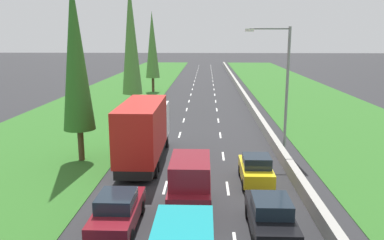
{
  "coord_description": "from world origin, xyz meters",
  "views": [
    {
      "loc": [
        0.52,
        0.53,
        8.27
      ],
      "look_at": [
        -0.88,
        38.23,
        0.21
      ],
      "focal_mm": 36.38,
      "sensor_mm": 36.0,
      "label": 1
    }
  ],
  "objects_px": {
    "yellow_hatchback_right_lane": "(256,169)",
    "red_box_truck_left_lane": "(144,130)",
    "maroon_van_centre_lane": "(190,186)",
    "maroon_sedan_left_lane": "(118,211)",
    "poplar_tree_fourth": "(152,45)",
    "poplar_tree_second": "(75,54)",
    "black_sedan_right_lane": "(271,216)",
    "street_light_mast": "(283,81)",
    "poplar_tree_third": "(131,38)"
  },
  "relations": [
    {
      "from": "poplar_tree_third",
      "to": "poplar_tree_fourth",
      "type": "xyz_separation_m",
      "value": [
        -0.1,
        17.23,
        -1.07
      ]
    },
    {
      "from": "poplar_tree_second",
      "to": "street_light_mast",
      "type": "xyz_separation_m",
      "value": [
        13.92,
        2.78,
        -1.94
      ]
    },
    {
      "from": "poplar_tree_second",
      "to": "poplar_tree_fourth",
      "type": "relative_size",
      "value": 1.01
    },
    {
      "from": "yellow_hatchback_right_lane",
      "to": "poplar_tree_second",
      "type": "height_order",
      "value": "poplar_tree_second"
    },
    {
      "from": "maroon_van_centre_lane",
      "to": "poplar_tree_third",
      "type": "bearing_deg",
      "value": 106.59
    },
    {
      "from": "yellow_hatchback_right_lane",
      "to": "poplar_tree_fourth",
      "type": "bearing_deg",
      "value": 106.28
    },
    {
      "from": "yellow_hatchback_right_lane",
      "to": "maroon_van_centre_lane",
      "type": "bearing_deg",
      "value": -131.3
    },
    {
      "from": "maroon_sedan_left_lane",
      "to": "maroon_van_centre_lane",
      "type": "bearing_deg",
      "value": 26.26
    },
    {
      "from": "yellow_hatchback_right_lane",
      "to": "red_box_truck_left_lane",
      "type": "bearing_deg",
      "value": 151.89
    },
    {
      "from": "street_light_mast",
      "to": "yellow_hatchback_right_lane",
      "type": "bearing_deg",
      "value": -111.2
    },
    {
      "from": "maroon_van_centre_lane",
      "to": "poplar_tree_third",
      "type": "xyz_separation_m",
      "value": [
        -7.36,
        24.72,
        6.76
      ]
    },
    {
      "from": "black_sedan_right_lane",
      "to": "maroon_sedan_left_lane",
      "type": "bearing_deg",
      "value": 178.01
    },
    {
      "from": "poplar_tree_third",
      "to": "poplar_tree_fourth",
      "type": "distance_m",
      "value": 17.26
    },
    {
      "from": "yellow_hatchback_right_lane",
      "to": "street_light_mast",
      "type": "bearing_deg",
      "value": 68.8
    },
    {
      "from": "maroon_van_centre_lane",
      "to": "poplar_tree_fourth",
      "type": "bearing_deg",
      "value": 100.09
    },
    {
      "from": "maroon_sedan_left_lane",
      "to": "red_box_truck_left_lane",
      "type": "xyz_separation_m",
      "value": [
        -0.27,
        9.37,
        1.37
      ]
    },
    {
      "from": "maroon_van_centre_lane",
      "to": "street_light_mast",
      "type": "relative_size",
      "value": 0.54
    },
    {
      "from": "maroon_van_centre_lane",
      "to": "maroon_sedan_left_lane",
      "type": "height_order",
      "value": "maroon_van_centre_lane"
    },
    {
      "from": "yellow_hatchback_right_lane",
      "to": "street_light_mast",
      "type": "distance_m",
      "value": 8.33
    },
    {
      "from": "red_box_truck_left_lane",
      "to": "poplar_tree_second",
      "type": "height_order",
      "value": "poplar_tree_second"
    },
    {
      "from": "black_sedan_right_lane",
      "to": "poplar_tree_fourth",
      "type": "distance_m",
      "value": 45.52
    },
    {
      "from": "maroon_van_centre_lane",
      "to": "maroon_sedan_left_lane",
      "type": "bearing_deg",
      "value": -153.74
    },
    {
      "from": "black_sedan_right_lane",
      "to": "yellow_hatchback_right_lane",
      "type": "distance_m",
      "value": 5.87
    },
    {
      "from": "maroon_van_centre_lane",
      "to": "maroon_sedan_left_lane",
      "type": "distance_m",
      "value": 3.55
    },
    {
      "from": "black_sedan_right_lane",
      "to": "poplar_tree_second",
      "type": "distance_m",
      "value": 16.16
    },
    {
      "from": "poplar_tree_fourth",
      "to": "black_sedan_right_lane",
      "type": "bearing_deg",
      "value": -75.93
    },
    {
      "from": "poplar_tree_third",
      "to": "maroon_sedan_left_lane",
      "type": "bearing_deg",
      "value": -80.87
    },
    {
      "from": "maroon_sedan_left_lane",
      "to": "street_light_mast",
      "type": "distance_m",
      "value": 15.99
    },
    {
      "from": "maroon_sedan_left_lane",
      "to": "red_box_truck_left_lane",
      "type": "distance_m",
      "value": 9.48
    },
    {
      "from": "maroon_sedan_left_lane",
      "to": "black_sedan_right_lane",
      "type": "bearing_deg",
      "value": -1.99
    },
    {
      "from": "yellow_hatchback_right_lane",
      "to": "poplar_tree_fourth",
      "type": "relative_size",
      "value": 0.32
    },
    {
      "from": "poplar_tree_fourth",
      "to": "maroon_sedan_left_lane",
      "type": "bearing_deg",
      "value": -84.32
    },
    {
      "from": "poplar_tree_second",
      "to": "street_light_mast",
      "type": "bearing_deg",
      "value": 11.3
    },
    {
      "from": "poplar_tree_fourth",
      "to": "poplar_tree_second",
      "type": "bearing_deg",
      "value": -90.51
    },
    {
      "from": "yellow_hatchback_right_lane",
      "to": "maroon_sedan_left_lane",
      "type": "bearing_deg",
      "value": -140.06
    },
    {
      "from": "yellow_hatchback_right_lane",
      "to": "poplar_tree_third",
      "type": "bearing_deg",
      "value": 117.96
    },
    {
      "from": "maroon_sedan_left_lane",
      "to": "black_sedan_right_lane",
      "type": "distance_m",
      "value": 6.64
    },
    {
      "from": "poplar_tree_second",
      "to": "poplar_tree_third",
      "type": "relative_size",
      "value": 0.86
    },
    {
      "from": "red_box_truck_left_lane",
      "to": "poplar_tree_fourth",
      "type": "relative_size",
      "value": 0.78
    },
    {
      "from": "black_sedan_right_lane",
      "to": "street_light_mast",
      "type": "xyz_separation_m",
      "value": [
        2.65,
        12.47,
        4.42
      ]
    },
    {
      "from": "red_box_truck_left_lane",
      "to": "street_light_mast",
      "type": "distance_m",
      "value": 10.43
    },
    {
      "from": "poplar_tree_second",
      "to": "maroon_van_centre_lane",
      "type": "bearing_deg",
      "value": -45.48
    },
    {
      "from": "maroon_van_centre_lane",
      "to": "yellow_hatchback_right_lane",
      "type": "bearing_deg",
      "value": 48.7
    },
    {
      "from": "poplar_tree_fourth",
      "to": "street_light_mast",
      "type": "bearing_deg",
      "value": -66.46
    },
    {
      "from": "black_sedan_right_lane",
      "to": "poplar_tree_third",
      "type": "xyz_separation_m",
      "value": [
        -10.86,
        26.5,
        7.35
      ]
    },
    {
      "from": "maroon_van_centre_lane",
      "to": "black_sedan_right_lane",
      "type": "distance_m",
      "value": 3.97
    },
    {
      "from": "poplar_tree_third",
      "to": "street_light_mast",
      "type": "xyz_separation_m",
      "value": [
        13.51,
        -14.04,
        -2.93
      ]
    },
    {
      "from": "maroon_van_centre_lane",
      "to": "street_light_mast",
      "type": "bearing_deg",
      "value": 60.08
    },
    {
      "from": "red_box_truck_left_lane",
      "to": "street_light_mast",
      "type": "height_order",
      "value": "street_light_mast"
    },
    {
      "from": "poplar_tree_second",
      "to": "poplar_tree_third",
      "type": "distance_m",
      "value": 16.86
    }
  ]
}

